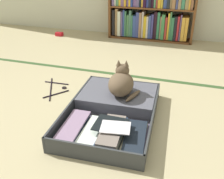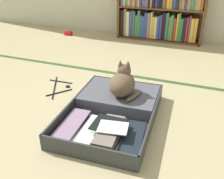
% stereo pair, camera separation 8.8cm
% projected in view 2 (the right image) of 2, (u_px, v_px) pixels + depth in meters
% --- Properties ---
extents(ground_plane, '(10.00, 10.00, 0.00)m').
position_uv_depth(ground_plane, '(85.00, 136.00, 1.62)').
color(ground_plane, tan).
extents(tatami_border, '(4.80, 0.05, 0.00)m').
position_uv_depth(tatami_border, '(130.00, 76.00, 2.43)').
color(tatami_border, '#335128').
rests_on(tatami_border, ground_plane).
extents(bookshelf, '(1.13, 0.24, 0.85)m').
position_uv_depth(bookshelf, '(160.00, 9.00, 3.30)').
color(bookshelf, brown).
rests_on(bookshelf, ground_plane).
extents(open_suitcase, '(0.63, 0.89, 0.11)m').
position_uv_depth(open_suitcase, '(114.00, 109.00, 1.82)').
color(open_suitcase, '#33373A').
rests_on(open_suitcase, ground_plane).
extents(black_cat, '(0.25, 0.28, 0.25)m').
position_uv_depth(black_cat, '(123.00, 83.00, 1.85)').
color(black_cat, brown).
rests_on(black_cat, open_suitcase).
extents(clothes_hanger, '(0.29, 0.38, 0.01)m').
position_uv_depth(clothes_hanger, '(59.00, 87.00, 2.22)').
color(clothes_hanger, black).
rests_on(clothes_hanger, ground_plane).
extents(small_red_pouch, '(0.10, 0.07, 0.05)m').
position_uv_depth(small_red_pouch, '(68.00, 33.00, 3.68)').
color(small_red_pouch, red).
rests_on(small_red_pouch, ground_plane).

